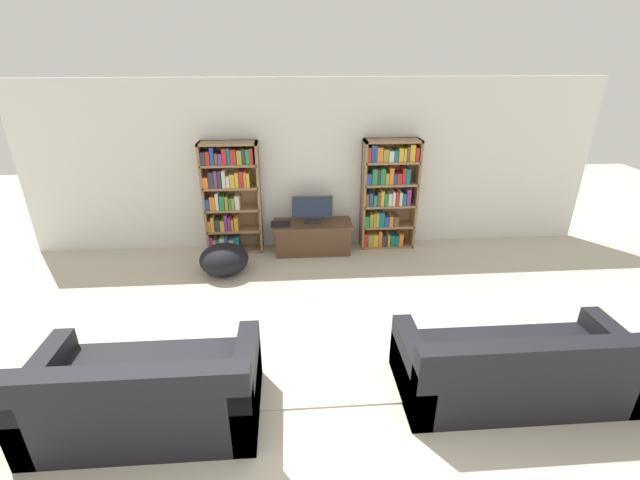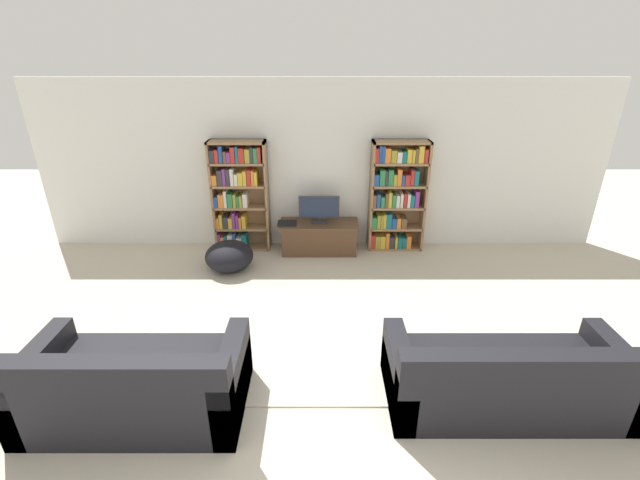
% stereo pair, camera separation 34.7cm
% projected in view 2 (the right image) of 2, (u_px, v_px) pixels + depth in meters
% --- Properties ---
extents(ground_plane, '(18.00, 18.00, 0.00)m').
position_uv_depth(ground_plane, '(323.00, 469.00, 3.29)').
color(ground_plane, beige).
extents(wall_back, '(8.80, 0.06, 2.60)m').
position_uv_depth(wall_back, '(321.00, 166.00, 6.62)').
color(wall_back, silver).
rests_on(wall_back, ground_plane).
extents(bookshelf_left, '(0.86, 0.30, 1.73)m').
position_uv_depth(bookshelf_left, '(236.00, 194.00, 6.61)').
color(bookshelf_left, '#93704C').
rests_on(bookshelf_left, ground_plane).
extents(bookshelf_right, '(0.86, 0.30, 1.73)m').
position_uv_depth(bookshelf_right, '(394.00, 196.00, 6.63)').
color(bookshelf_right, '#93704C').
rests_on(bookshelf_right, ground_plane).
extents(tv_stand, '(1.23, 0.52, 0.48)m').
position_uv_depth(tv_stand, '(317.00, 237.00, 6.76)').
color(tv_stand, brown).
rests_on(tv_stand, ground_plane).
extents(television, '(0.62, 0.16, 0.43)m').
position_uv_depth(television, '(317.00, 209.00, 6.58)').
color(television, '#2D2D33').
rests_on(television, tv_stand).
extents(laptop, '(0.30, 0.25, 0.03)m').
position_uv_depth(laptop, '(286.00, 223.00, 6.60)').
color(laptop, '#28282D').
rests_on(laptop, tv_stand).
extents(area_rug, '(2.26, 1.99, 0.02)m').
position_uv_depth(area_rug, '(300.00, 339.00, 4.75)').
color(area_rug, beige).
rests_on(area_rug, ground_plane).
extents(couch_left_sectional, '(1.85, 0.97, 0.85)m').
position_uv_depth(couch_left_sectional, '(134.00, 386.00, 3.69)').
color(couch_left_sectional, black).
rests_on(couch_left_sectional, ground_plane).
extents(couch_right_sofa, '(2.10, 0.89, 0.80)m').
position_uv_depth(couch_right_sofa, '(505.00, 379.00, 3.80)').
color(couch_right_sofa, black).
rests_on(couch_right_sofa, ground_plane).
extents(beanbag_ottoman, '(0.69, 0.69, 0.42)m').
position_uv_depth(beanbag_ottoman, '(228.00, 256.00, 6.19)').
color(beanbag_ottoman, black).
rests_on(beanbag_ottoman, ground_plane).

